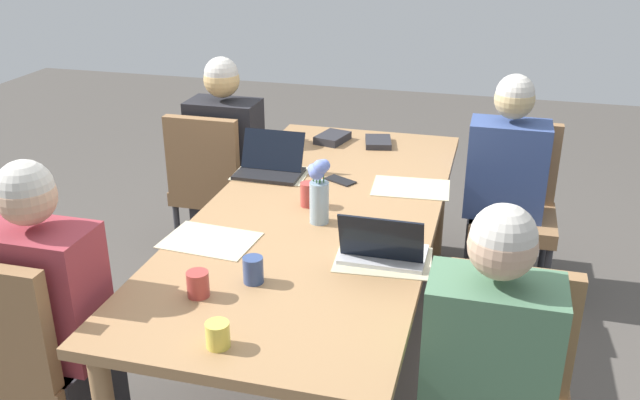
{
  "coord_description": "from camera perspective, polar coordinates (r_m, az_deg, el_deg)",
  "views": [
    {
      "loc": [
        -2.67,
        -0.71,
        1.96
      ],
      "look_at": [
        0.0,
        0.0,
        0.77
      ],
      "focal_mm": 38.81,
      "sensor_mm": 36.0,
      "label": 1
    }
  ],
  "objects": [
    {
      "name": "flower_vase",
      "position": [
        2.86,
        -0.08,
        0.98
      ],
      "size": [
        0.08,
        0.09,
        0.28
      ],
      "color": "#8EA8B7",
      "rests_on": "dining_table"
    },
    {
      "name": "dining_table",
      "position": [
        3.06,
        0.0,
        -1.95
      ],
      "size": [
        2.39,
        1.02,
        0.72
      ],
      "color": "#9E754C",
      "rests_on": "ground_plane"
    },
    {
      "name": "person_near_right_near",
      "position": [
        2.32,
        13.41,
        -15.72
      ],
      "size": [
        0.36,
        0.4,
        1.19
      ],
      "color": "#2D2D33",
      "rests_on": "ground_plane"
    },
    {
      "name": "placemat_near_right_near",
      "position": [
        2.63,
        5.24,
        -4.94
      ],
      "size": [
        0.29,
        0.38,
        0.0
      ],
      "primitive_type": "cube",
      "rotation": [
        0.0,
        0.0,
        1.64
      ],
      "color": "beige",
      "rests_on": "dining_table"
    },
    {
      "name": "placemat_near_left_near",
      "position": [
        3.3,
        7.5,
        1.01
      ],
      "size": [
        0.28,
        0.38,
        0.0
      ],
      "primitive_type": "cube",
      "rotation": [
        0.0,
        0.0,
        1.64
      ],
      "color": "beige",
      "rests_on": "dining_table"
    },
    {
      "name": "coffee_mug_centre_right",
      "position": [
        3.06,
        -0.96,
        0.47
      ],
      "size": [
        0.07,
        0.07,
        0.11
      ],
      "primitive_type": "cylinder",
      "color": "#AD3D38",
      "rests_on": "dining_table"
    },
    {
      "name": "chair_near_left_near",
      "position": [
        3.84,
        15.73,
        -0.03
      ],
      "size": [
        0.44,
        0.44,
        0.9
      ],
      "color": "olive",
      "rests_on": "ground_plane"
    },
    {
      "name": "laptop_far_left_mid",
      "position": [
        3.43,
        -4.12,
        2.8
      ],
      "size": [
        0.22,
        0.32,
        0.2
      ],
      "color": "black",
      "rests_on": "dining_table"
    },
    {
      "name": "person_near_left_near",
      "position": [
        3.76,
        14.86,
        0.01
      ],
      "size": [
        0.36,
        0.4,
        1.19
      ],
      "color": "#2D2D33",
      "rests_on": "ground_plane"
    },
    {
      "name": "coffee_mug_near_right",
      "position": [
        2.15,
        -8.43,
        -10.93
      ],
      "size": [
        0.07,
        0.07,
        0.08
      ],
      "primitive_type": "cylinder",
      "color": "#DBC64C",
      "rests_on": "dining_table"
    },
    {
      "name": "book_red_cover",
      "position": [
        3.88,
        4.82,
        4.79
      ],
      "size": [
        0.23,
        0.18,
        0.03
      ],
      "primitive_type": "cube",
      "rotation": [
        0.0,
        0.0,
        0.22
      ],
      "color": "#28282D",
      "rests_on": "dining_table"
    },
    {
      "name": "person_far_left_far",
      "position": [
        2.73,
        -21.26,
        -10.26
      ],
      "size": [
        0.36,
        0.4,
        1.19
      ],
      "color": "#2D2D33",
      "rests_on": "ground_plane"
    },
    {
      "name": "book_blue_cover",
      "position": [
        3.92,
        1.04,
        5.14
      ],
      "size": [
        0.23,
        0.19,
        0.04
      ],
      "primitive_type": "cube",
      "rotation": [
        0.0,
        0.0,
        -0.26
      ],
      "color": "#28282D",
      "rests_on": "dining_table"
    },
    {
      "name": "chair_near_right_near",
      "position": [
        2.4,
        14.9,
        -15.26
      ],
      "size": [
        0.44,
        0.44,
        0.9
      ],
      "color": "olive",
      "rests_on": "ground_plane"
    },
    {
      "name": "chair_far_left_mid",
      "position": [
        4.02,
        -8.86,
        1.66
      ],
      "size": [
        0.44,
        0.44,
        0.9
      ],
      "color": "olive",
      "rests_on": "ground_plane"
    },
    {
      "name": "person_far_left_mid",
      "position": [
        4.05,
        -7.69,
        2.32
      ],
      "size": [
        0.36,
        0.4,
        1.19
      ],
      "color": "#2D2D33",
      "rests_on": "ground_plane"
    },
    {
      "name": "phone_black",
      "position": [
        3.35,
        1.69,
        1.62
      ],
      "size": [
        0.13,
        0.17,
        0.01
      ],
      "primitive_type": "cube",
      "rotation": [
        0.0,
        0.0,
        1.07
      ],
      "color": "black",
      "rests_on": "dining_table"
    },
    {
      "name": "coffee_mug_centre_left",
      "position": [
        2.41,
        -10.03,
        -6.84
      ],
      "size": [
        0.08,
        0.08,
        0.09
      ],
      "primitive_type": "cylinder",
      "color": "#AD3D38",
      "rests_on": "dining_table"
    },
    {
      "name": "placemat_far_left_far",
      "position": [
        2.8,
        -9.07,
        -3.3
      ],
      "size": [
        0.29,
        0.38,
        0.0
      ],
      "primitive_type": "cube",
      "rotation": [
        0.0,
        0.0,
        -1.64
      ],
      "color": "beige",
      "rests_on": "dining_table"
    },
    {
      "name": "placemat_far_left_mid",
      "position": [
        3.45,
        -4.06,
        2.18
      ],
      "size": [
        0.27,
        0.37,
        0.0
      ],
      "primitive_type": "cube",
      "rotation": [
        0.0,
        0.0,
        -1.55
      ],
      "color": "beige",
      "rests_on": "dining_table"
    },
    {
      "name": "coffee_mug_near_left",
      "position": [
        2.47,
        -5.53,
        -5.76
      ],
      "size": [
        0.07,
        0.07,
        0.1
      ],
      "primitive_type": "cylinder",
      "color": "#33477A",
      "rests_on": "dining_table"
    },
    {
      "name": "laptop_near_right_near",
      "position": [
        2.61,
        5.19,
        -4.11
      ],
      "size": [
        0.22,
        0.32,
        0.21
      ],
      "color": "silver",
      "rests_on": "dining_table"
    },
    {
      "name": "ground_plane",
      "position": [
        3.39,
        0.0,
        -12.06
      ],
      "size": [
        10.0,
        10.0,
        0.0
      ],
      "primitive_type": "plane",
      "color": "#4C4742"
    },
    {
      "name": "chair_far_left_far",
      "position": [
        2.73,
        -23.12,
        -11.28
      ],
      "size": [
        0.44,
        0.44,
        0.9
      ],
      "color": "olive",
      "rests_on": "ground_plane"
    }
  ]
}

